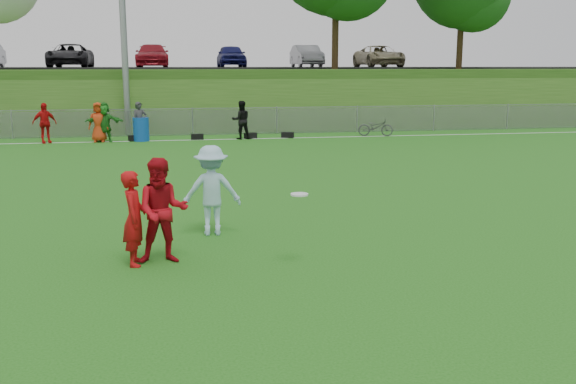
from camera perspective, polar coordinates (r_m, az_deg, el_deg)
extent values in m
plane|color=#1C5D13|center=(10.96, -4.57, -6.08)|extent=(120.00, 120.00, 0.00)
cube|color=white|center=(28.62, -8.30, 4.60)|extent=(60.00, 0.10, 0.01)
cube|color=gray|center=(30.55, -8.48, 6.13)|extent=(58.00, 0.02, 1.20)
cube|color=gray|center=(30.50, -8.51, 7.35)|extent=(58.00, 0.04, 0.04)
cylinder|color=gray|center=(31.40, -14.52, 15.91)|extent=(0.30, 0.30, 12.00)
cube|color=#295217|center=(41.46, -9.07, 8.68)|extent=(120.00, 18.00, 3.00)
cube|color=black|center=(43.43, -9.20, 10.83)|extent=(120.00, 12.00, 0.10)
cylinder|color=black|center=(40.33, 15.18, 15.48)|extent=(0.36, 0.36, 7.00)
imported|color=black|center=(42.84, -18.79, 11.42)|extent=(2.39, 5.18, 1.44)
imported|color=maroon|center=(42.43, -11.96, 11.77)|extent=(2.02, 4.96, 1.44)
imported|color=#11144C|center=(42.61, -5.08, 11.96)|extent=(1.70, 4.23, 1.44)
imported|color=gray|center=(43.37, 1.66, 11.99)|extent=(1.52, 4.37, 1.44)
imported|color=gray|center=(44.68, 8.08, 11.86)|extent=(2.39, 5.18, 1.44)
imported|color=red|center=(28.99, -20.83, 5.75)|extent=(1.08, 0.79, 1.69)
imported|color=#BF3511|center=(28.67, -16.50, 5.97)|extent=(0.84, 0.56, 1.69)
imported|color=#227C21|center=(28.65, -16.01, 5.99)|extent=(1.58, 0.54, 1.69)
imported|color=#303033|center=(28.54, -13.04, 6.12)|extent=(0.72, 0.59, 1.69)
imported|color=black|center=(28.68, -4.19, 6.40)|extent=(0.87, 0.71, 1.69)
cube|color=black|center=(28.72, -13.42, 4.69)|extent=(0.62, 0.50, 0.26)
cube|color=black|center=(28.71, -8.07, 4.88)|extent=(0.56, 0.29, 0.26)
cube|color=black|center=(28.90, -3.35, 5.02)|extent=(0.61, 0.53, 0.26)
cube|color=black|center=(29.15, -0.04, 5.09)|extent=(0.61, 0.46, 0.26)
imported|color=#B10C0E|center=(10.80, -13.51, -2.29)|extent=(0.43, 0.61, 1.58)
imported|color=#AE0C16|center=(10.80, -11.10, -1.66)|extent=(0.87, 0.68, 1.77)
imported|color=#A3D0E2|center=(12.46, -6.81, 0.14)|extent=(1.14, 0.66, 1.75)
cylinder|color=white|center=(10.33, 1.02, -0.22)|extent=(0.29, 0.29, 0.03)
cylinder|color=#0F46A8|center=(28.61, -12.93, 5.45)|extent=(0.76, 0.76, 1.02)
imported|color=#323335|center=(30.19, 7.80, 5.75)|extent=(1.69, 1.02, 0.84)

